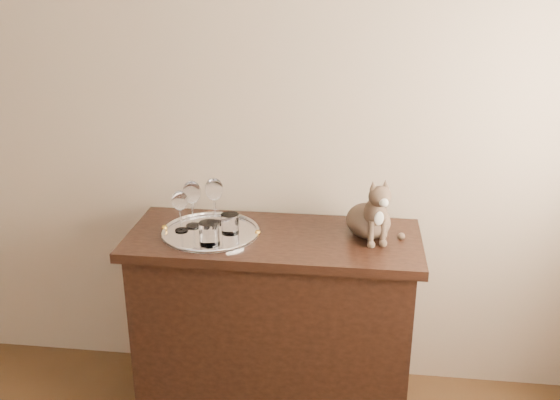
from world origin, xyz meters
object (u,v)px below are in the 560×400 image
(wine_glass_c, at_px, (180,211))
(tumbler_c, at_px, (230,224))
(sideboard, at_px, (274,325))
(tumbler_b, at_px, (209,234))
(wine_glass_a, at_px, (192,204))
(tray, at_px, (211,233))
(cat, at_px, (369,205))
(wine_glass_b, at_px, (214,201))

(wine_glass_c, relative_size, tumbler_c, 2.12)
(sideboard, height_order, tumbler_b, tumbler_b)
(wine_glass_a, xyz_separation_m, tumbler_b, (0.11, -0.17, -0.05))
(sideboard, xyz_separation_m, wine_glass_c, (-0.38, -0.01, 0.52))
(tumbler_c, bearing_deg, tumbler_b, -116.38)
(tumbler_c, bearing_deg, wine_glass_c, -179.62)
(sideboard, relative_size, tumbler_c, 14.61)
(sideboard, distance_m, tray, 0.50)
(tumbler_c, xyz_separation_m, cat, (0.56, 0.06, 0.09))
(wine_glass_a, xyz_separation_m, cat, (0.72, 0.01, 0.03))
(tumbler_c, bearing_deg, wine_glass_a, 163.55)
(wine_glass_c, distance_m, tumbler_c, 0.21)
(sideboard, relative_size, tumbler_b, 13.05)
(tray, xyz_separation_m, wine_glass_c, (-0.12, 0.00, 0.09))
(wine_glass_b, bearing_deg, tumbler_c, -47.85)
(wine_glass_a, bearing_deg, tray, -31.88)
(sideboard, bearing_deg, wine_glass_c, -177.78)
(sideboard, xyz_separation_m, cat, (0.38, 0.04, 0.56))
(sideboard, height_order, cat, cat)
(tray, relative_size, wine_glass_a, 1.99)
(wine_glass_c, height_order, cat, cat)
(sideboard, height_order, tumbler_c, tumbler_c)
(sideboard, xyz_separation_m, tumbler_c, (-0.18, -0.01, 0.47))
(tray, relative_size, tumbler_c, 4.87)
(sideboard, distance_m, tumbler_c, 0.51)
(sideboard, distance_m, wine_glass_a, 0.64)
(wine_glass_b, bearing_deg, cat, -3.09)
(wine_glass_a, distance_m, tumbler_b, 0.21)
(sideboard, relative_size, tray, 3.00)
(tray, relative_size, wine_glass_b, 1.99)
(tray, height_order, wine_glass_b, wine_glass_b)
(wine_glass_b, relative_size, tumbler_b, 2.19)
(tumbler_c, height_order, cat, cat)
(wine_glass_a, bearing_deg, wine_glass_b, 26.93)
(tumbler_b, height_order, cat, cat)
(wine_glass_a, bearing_deg, wine_glass_c, -126.95)
(tumbler_b, bearing_deg, wine_glass_c, 141.70)
(wine_glass_a, height_order, wine_glass_b, same)
(wine_glass_b, relative_size, wine_glass_c, 1.16)
(tray, bearing_deg, wine_glass_b, 91.57)
(tray, bearing_deg, tumbler_b, -78.82)
(wine_glass_c, bearing_deg, cat, 4.39)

